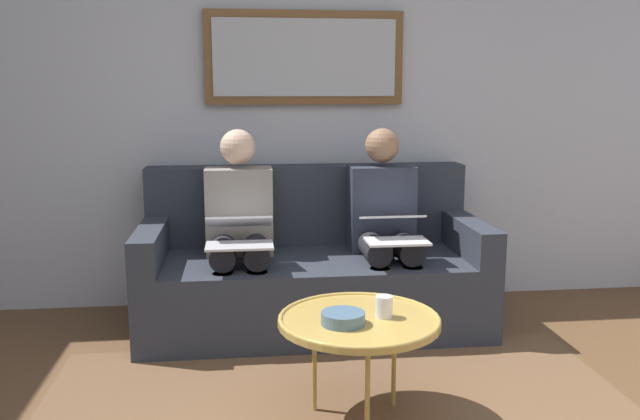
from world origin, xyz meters
TOP-DOWN VIEW (x-y plane):
  - wall_rear at (0.00, -2.60)m, footprint 6.00×0.12m
  - couch at (0.00, -2.12)m, footprint 1.95×0.90m
  - framed_mirror at (0.00, -2.51)m, footprint 1.22×0.05m
  - coffee_table at (-0.07, -0.90)m, footprint 0.67×0.67m
  - cup at (-0.17, -0.90)m, footprint 0.07×0.07m
  - bowl at (0.01, -0.84)m, footprint 0.18×0.18m
  - person_left at (-0.42, -2.05)m, footprint 0.38×0.58m
  - laptop_white at (-0.42, -1.80)m, footprint 0.33×0.33m
  - person_right at (0.42, -2.05)m, footprint 0.38×0.58m
  - laptop_silver at (0.42, -1.81)m, footprint 0.35×0.34m

SIDE VIEW (x-z plane):
  - couch at x=0.00m, z-range -0.14..0.76m
  - coffee_table at x=-0.07m, z-range 0.21..0.66m
  - bowl at x=0.01m, z-range 0.45..0.50m
  - cup at x=-0.17m, z-range 0.45..0.54m
  - person_left at x=-0.42m, z-range 0.04..1.18m
  - person_right at x=0.42m, z-range 0.04..1.18m
  - laptop_silver at x=0.42m, z-range 0.55..0.70m
  - laptop_white at x=-0.42m, z-range 0.56..0.70m
  - wall_rear at x=0.00m, z-range 0.00..2.60m
  - framed_mirror at x=0.00m, z-range 1.27..1.83m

